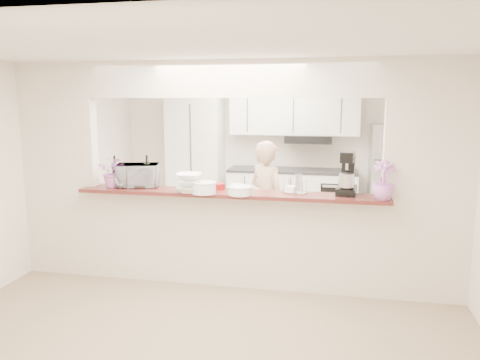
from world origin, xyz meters
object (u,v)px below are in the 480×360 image
(refrigerator, at_px, (394,178))
(person, at_px, (267,203))
(toaster_oven, at_px, (138,175))
(stand_mixer, at_px, (347,175))

(refrigerator, relative_size, person, 1.08)
(toaster_oven, bearing_deg, stand_mixer, -14.93)
(refrigerator, xyz_separation_m, stand_mixer, (-0.80, -2.58, 0.45))
(toaster_oven, xyz_separation_m, stand_mixer, (2.36, 0.02, 0.08))
(toaster_oven, height_order, person, person)
(toaster_oven, relative_size, stand_mixer, 1.02)
(toaster_oven, distance_m, person, 1.65)
(refrigerator, distance_m, toaster_oven, 4.11)
(person, bearing_deg, refrigerator, -95.67)
(stand_mixer, bearing_deg, refrigerator, 72.84)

